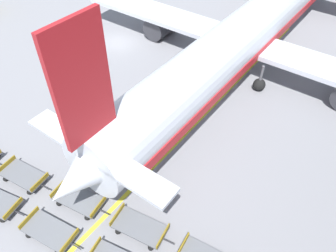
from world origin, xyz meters
TOP-DOWN VIEW (x-y plane):
  - ground_plane at (0.00, 0.00)m, footprint 500.00×500.00m
  - airplane at (13.33, 3.72)m, footprint 37.46×47.80m
  - baggage_dolly_row_near_col_d at (10.40, -20.20)m, footprint 3.93×1.82m
  - baggage_dolly_row_mid_a_col_c at (5.87, -18.15)m, footprint 3.92×1.78m
  - baggage_dolly_row_mid_a_col_d at (10.36, -17.67)m, footprint 3.93×1.84m
  - baggage_dolly_row_mid_a_col_e at (14.77, -17.28)m, footprint 3.94×1.86m
  - stand_guidance_stripe at (13.34, -6.43)m, footprint 3.88×38.65m

SIDE VIEW (x-z plane):
  - ground_plane at x=0.00m, z-range 0.00..0.00m
  - stand_guidance_stripe at x=13.34m, z-range 0.00..0.01m
  - baggage_dolly_row_near_col_d at x=10.40m, z-range 0.02..0.94m
  - baggage_dolly_row_mid_a_col_c at x=5.87m, z-range 0.02..0.94m
  - baggage_dolly_row_mid_a_col_d at x=10.36m, z-range 0.02..0.94m
  - baggage_dolly_row_mid_a_col_e at x=14.77m, z-range 0.02..0.94m
  - airplane at x=13.33m, z-range -2.74..9.57m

